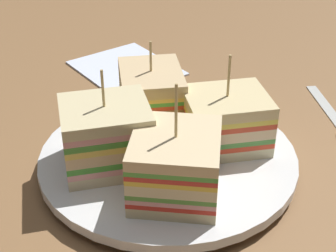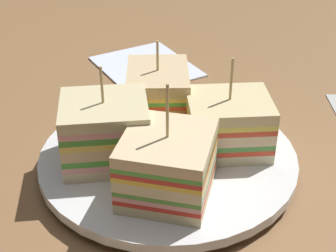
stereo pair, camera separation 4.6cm
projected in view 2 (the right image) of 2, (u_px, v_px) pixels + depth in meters
The scene contains 8 objects.
ground_plane at pixel (168, 175), 49.26cm from camera, with size 116.21×95.45×1.80cm, color brown.
plate at pixel (168, 159), 48.25cm from camera, with size 24.21×24.21×1.70cm.
sandwich_wedge_0 at pixel (106, 129), 45.85cm from camera, with size 7.18×8.08×9.42cm.
sandwich_wedge_1 at pixel (168, 165), 41.63cm from camera, with size 9.88×9.57×10.20cm.
sandwich_wedge_2 at pixel (229, 126), 47.10cm from camera, with size 7.20×8.33×9.29cm.
sandwich_wedge_3 at pixel (157, 97), 51.07cm from camera, with size 8.52×7.12×9.00cm.
chip_pile at pixel (162, 137), 47.39cm from camera, with size 6.60×7.47×3.25cm.
napkin at pixel (146, 66), 67.85cm from camera, with size 12.95×11.20×0.50cm, color silver.
Camera 2 is at (-38.80, 6.95, 29.02)cm, focal length 54.34 mm.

